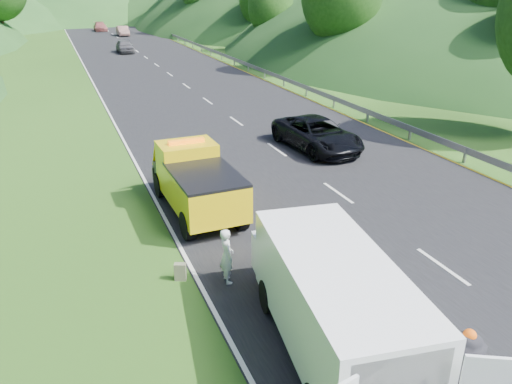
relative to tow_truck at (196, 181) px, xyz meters
name	(u,v)px	position (x,y,z in m)	size (l,w,h in m)	color
ground	(320,254)	(2.64, -4.49, -1.18)	(320.00, 320.00, 0.00)	#38661E
road_surface	(157,65)	(5.64, 35.51, -1.17)	(14.00, 200.00, 0.02)	black
guardrail	(194,48)	(12.94, 48.01, -1.18)	(0.06, 140.00, 1.52)	gray
tree_line_right	(263,39)	(25.64, 55.51, -1.18)	(14.00, 140.00, 14.00)	#275318
hills_backdrop	(99,14)	(9.14, 130.21, -1.18)	(201.00, 288.60, 44.00)	#2D5B23
tow_truck	(196,181)	(0.00, 0.00, 0.00)	(2.28, 5.69, 2.42)	black
white_van	(332,299)	(0.75, -8.38, 0.18)	(3.88, 7.15, 2.42)	black
woman	(227,281)	(-0.50, -4.87, -1.18)	(0.59, 0.43, 1.61)	silver
child	(274,291)	(0.53, -5.79, -1.18)	(0.53, 0.42, 1.10)	tan
suitcase	(180,272)	(-1.69, -4.30, -0.93)	(0.32, 0.18, 0.52)	#65664C
spare_tire	(421,376)	(2.15, -9.87, -1.18)	(0.68, 0.68, 0.20)	black
passing_suv	(316,149)	(7.53, 4.88, -1.18)	(2.57, 5.57, 1.55)	black
dist_car_a	(125,53)	(4.11, 46.52, -1.18)	(1.78, 4.42, 1.51)	#464449
dist_car_b	(123,36)	(6.81, 67.58, -1.18)	(1.56, 4.46, 1.47)	#7D5953
dist_car_c	(101,31)	(4.41, 77.62, -1.18)	(2.02, 4.98, 1.45)	#9A504D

